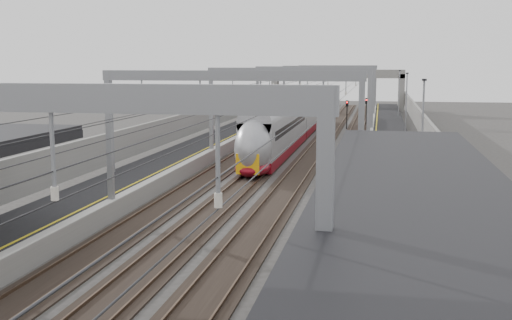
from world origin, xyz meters
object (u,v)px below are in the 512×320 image
at_px(signal_green, 279,108).
at_px(bench, 444,260).
at_px(overbridge, 337,79).
at_px(train, 291,124).

bearing_deg(signal_green, bench, -75.90).
height_order(overbridge, train, overbridge).
relative_size(train, bench, 24.49).
distance_m(train, bench, 43.38).
bearing_deg(signal_green, train, -76.95).
height_order(train, signal_green, train).
distance_m(overbridge, train, 45.39).
distance_m(train, signal_green, 16.39).
bearing_deg(train, bench, -75.50).
xyz_separation_m(train, signal_green, (-3.70, 15.96, 0.44)).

